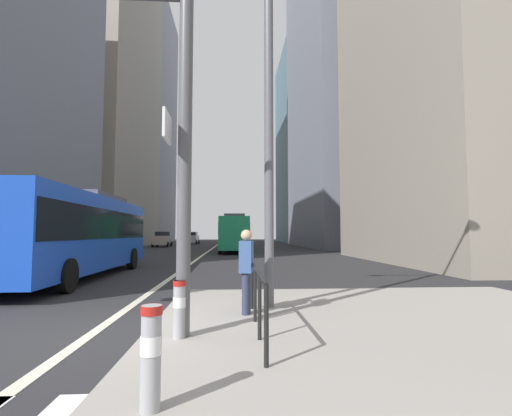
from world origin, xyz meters
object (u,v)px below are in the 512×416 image
object	(u,v)px
city_bus_blue_oncoming	(77,230)
traffic_signal_gantry	(70,83)
car_receding_near	(235,238)
pedestrian_waiting	(246,267)
bollard_right	(179,306)
city_bus_red_distant	(236,233)
car_receding_far	(237,238)
street_lamp_post	(269,73)
car_oncoming_mid	(192,238)
city_bus_red_receding	(235,232)
car_oncoming_far	(162,239)
bollard_left	(151,352)

from	to	relation	value
city_bus_blue_oncoming	traffic_signal_gantry	world-z (taller)	traffic_signal_gantry
traffic_signal_gantry	car_receding_near	bearing A→B (deg)	87.30
pedestrian_waiting	bollard_right	bearing A→B (deg)	-123.67
city_bus_red_distant	city_bus_blue_oncoming	bearing A→B (deg)	-99.12
city_bus_blue_oncoming	bollard_right	distance (m)	10.46
car_receding_far	street_lamp_post	bearing A→B (deg)	-89.79
car_oncoming_mid	bollard_right	xyz separation A→B (m)	(5.77, -53.64, -0.36)
traffic_signal_gantry	pedestrian_waiting	xyz separation A→B (m)	(2.83, 1.51, -3.02)
city_bus_red_distant	car_oncoming_mid	xyz separation A→B (m)	(-6.91, 5.00, -0.85)
city_bus_red_receding	car_receding_far	distance (m)	30.76
car_receding_far	car_oncoming_far	xyz separation A→B (m)	(-9.67, -17.50, -0.00)
car_oncoming_far	car_oncoming_mid	bearing A→B (deg)	77.23
bollard_right	car_oncoming_far	bearing A→B (deg)	101.04
car_oncoming_far	bollard_right	bearing A→B (deg)	-78.96
car_oncoming_mid	car_oncoming_far	bearing A→B (deg)	-102.77
street_lamp_post	bollard_right	xyz separation A→B (m)	(-1.58, -2.27, -4.66)
bollard_left	car_oncoming_far	bearing A→B (deg)	100.59
bollard_left	city_bus_red_distant	bearing A→B (deg)	88.80
traffic_signal_gantry	street_lamp_post	world-z (taller)	street_lamp_post
city_bus_blue_oncoming	car_receding_near	bearing A→B (deg)	82.92
city_bus_blue_oncoming	car_oncoming_mid	distance (m)	44.68
city_bus_red_receding	car_oncoming_mid	xyz separation A→B (m)	(-6.71, 24.38, -0.85)
bollard_left	bollard_right	distance (m)	2.30
traffic_signal_gantry	city_bus_red_distant	bearing A→B (deg)	86.58
city_bus_red_distant	bollard_left	world-z (taller)	city_bus_red_distant
city_bus_blue_oncoming	city_bus_red_distant	xyz separation A→B (m)	(6.37, 39.66, -0.00)
city_bus_red_receding	city_bus_red_distant	xyz separation A→B (m)	(0.20, 19.38, -0.00)
car_receding_near	bollard_right	bearing A→B (deg)	-91.01
city_bus_red_receding	car_receding_far	bearing A→B (deg)	89.19
city_bus_red_receding	bollard_right	bearing A→B (deg)	-91.84
car_oncoming_mid	car_receding_near	bearing A→B (deg)	40.30
car_receding_far	pedestrian_waiting	bearing A→B (deg)	-90.30
car_oncoming_far	city_bus_blue_oncoming	bearing A→B (deg)	-84.77
city_bus_blue_oncoming	bollard_right	bearing A→B (deg)	-59.80
bollard_right	pedestrian_waiting	size ratio (longest dim) A/B	0.52
city_bus_red_receding	bollard_right	size ratio (longest dim) A/B	13.50
city_bus_red_distant	bollard_right	size ratio (longest dim) A/B	12.37
car_oncoming_mid	city_bus_red_distant	bearing A→B (deg)	-35.89
city_bus_red_receding	car_oncoming_far	xyz separation A→B (m)	(-9.23, 13.25, -0.85)
city_bus_blue_oncoming	street_lamp_post	size ratio (longest dim) A/B	1.42
car_oncoming_mid	car_receding_near	distance (m)	8.93
city_bus_blue_oncoming	traffic_signal_gantry	bearing A→B (deg)	-68.71
city_bus_red_receding	bollard_left	size ratio (longest dim) A/B	12.53
city_bus_blue_oncoming	pedestrian_waiting	distance (m)	9.72
city_bus_red_receding	bollard_right	distance (m)	29.30
city_bus_red_distant	traffic_signal_gantry	size ratio (longest dim) A/B	1.76
city_bus_blue_oncoming	traffic_signal_gantry	distance (m)	9.80
traffic_signal_gantry	pedestrian_waiting	size ratio (longest dim) A/B	3.65
city_bus_red_receding	street_lamp_post	distance (m)	27.22
car_oncoming_mid	bollard_right	bearing A→B (deg)	-83.86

